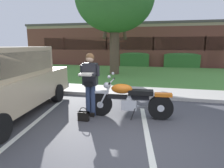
{
  "coord_description": "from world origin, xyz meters",
  "views": [
    {
      "loc": [
        0.44,
        -3.72,
        1.93
      ],
      "look_at": [
        -0.74,
        1.5,
        0.85
      ],
      "focal_mm": 31.64,
      "sensor_mm": 36.0,
      "label": 1
    }
  ],
  "objects_px": {
    "parked_suv_adjacent": "(1,81)",
    "hedge_left": "(135,59)",
    "hedge_center_left": "(181,60)",
    "handbag": "(83,115)",
    "rider_person": "(90,80)",
    "brick_building": "(154,44)",
    "motorcycle": "(133,100)"
  },
  "relations": [
    {
      "from": "parked_suv_adjacent",
      "to": "hedge_left",
      "type": "bearing_deg",
      "value": 80.82
    },
    {
      "from": "rider_person",
      "to": "parked_suv_adjacent",
      "type": "relative_size",
      "value": 0.34
    },
    {
      "from": "parked_suv_adjacent",
      "to": "hedge_center_left",
      "type": "distance_m",
      "value": 14.43
    },
    {
      "from": "hedge_left",
      "to": "brick_building",
      "type": "bearing_deg",
      "value": 73.59
    },
    {
      "from": "motorcycle",
      "to": "brick_building",
      "type": "distance_m",
      "value": 17.75
    },
    {
      "from": "motorcycle",
      "to": "parked_suv_adjacent",
      "type": "xyz_separation_m",
      "value": [
        -3.46,
        -0.65,
        0.48
      ]
    },
    {
      "from": "motorcycle",
      "to": "hedge_left",
      "type": "xyz_separation_m",
      "value": [
        -1.34,
        12.47,
        0.17
      ]
    },
    {
      "from": "hedge_left",
      "to": "parked_suv_adjacent",
      "type": "bearing_deg",
      "value": -99.18
    },
    {
      "from": "rider_person",
      "to": "hedge_center_left",
      "type": "distance_m",
      "value": 13.13
    },
    {
      "from": "brick_building",
      "to": "parked_suv_adjacent",
      "type": "bearing_deg",
      "value": -101.28
    },
    {
      "from": "handbag",
      "to": "parked_suv_adjacent",
      "type": "bearing_deg",
      "value": -176.74
    },
    {
      "from": "rider_person",
      "to": "hedge_center_left",
      "type": "bearing_deg",
      "value": 73.56
    },
    {
      "from": "rider_person",
      "to": "hedge_center_left",
      "type": "relative_size",
      "value": 0.6
    },
    {
      "from": "motorcycle",
      "to": "parked_suv_adjacent",
      "type": "height_order",
      "value": "parked_suv_adjacent"
    },
    {
      "from": "motorcycle",
      "to": "hedge_center_left",
      "type": "bearing_deg",
      "value": 78.4
    },
    {
      "from": "hedge_left",
      "to": "brick_building",
      "type": "relative_size",
      "value": 0.1
    },
    {
      "from": "hedge_left",
      "to": "hedge_center_left",
      "type": "xyz_separation_m",
      "value": [
        3.9,
        0.0,
        0.0
      ]
    },
    {
      "from": "rider_person",
      "to": "brick_building",
      "type": "height_order",
      "value": "brick_building"
    },
    {
      "from": "motorcycle",
      "to": "parked_suv_adjacent",
      "type": "relative_size",
      "value": 0.45
    },
    {
      "from": "handbag",
      "to": "rider_person",
      "type": "bearing_deg",
      "value": 81.86
    },
    {
      "from": "handbag",
      "to": "hedge_center_left",
      "type": "height_order",
      "value": "hedge_center_left"
    },
    {
      "from": "rider_person",
      "to": "handbag",
      "type": "bearing_deg",
      "value": -98.14
    },
    {
      "from": "motorcycle",
      "to": "parked_suv_adjacent",
      "type": "distance_m",
      "value": 3.55
    },
    {
      "from": "parked_suv_adjacent",
      "to": "brick_building",
      "type": "height_order",
      "value": "brick_building"
    },
    {
      "from": "hedge_left",
      "to": "hedge_center_left",
      "type": "relative_size",
      "value": 0.87
    },
    {
      "from": "brick_building",
      "to": "hedge_center_left",
      "type": "bearing_deg",
      "value": -65.65
    },
    {
      "from": "hedge_left",
      "to": "rider_person",
      "type": "bearing_deg",
      "value": -89.14
    },
    {
      "from": "rider_person",
      "to": "hedge_left",
      "type": "distance_m",
      "value": 12.59
    },
    {
      "from": "rider_person",
      "to": "hedge_left",
      "type": "relative_size",
      "value": 0.69
    },
    {
      "from": "hedge_center_left",
      "to": "brick_building",
      "type": "distance_m",
      "value": 5.87
    },
    {
      "from": "parked_suv_adjacent",
      "to": "brick_building",
      "type": "relative_size",
      "value": 0.2
    },
    {
      "from": "parked_suv_adjacent",
      "to": "hedge_left",
      "type": "xyz_separation_m",
      "value": [
        2.12,
        13.11,
        -0.3
      ]
    }
  ]
}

